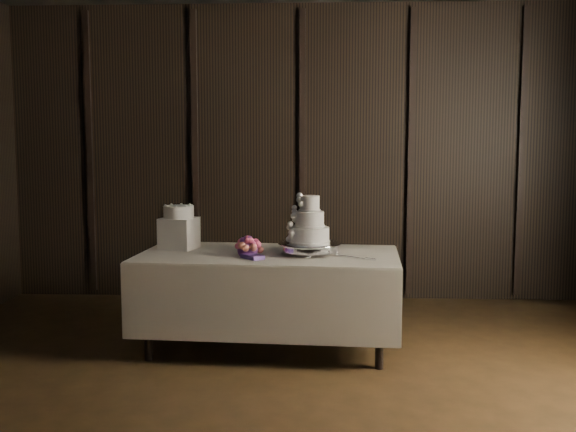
% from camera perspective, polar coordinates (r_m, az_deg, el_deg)
% --- Properties ---
extents(room, '(6.08, 7.08, 3.08)m').
position_cam_1_polar(room, '(3.42, -0.44, 4.36)').
color(room, black).
rests_on(room, ground).
extents(display_table, '(2.05, 1.17, 0.76)m').
position_cam_1_polar(display_table, '(5.28, -1.64, -6.84)').
color(display_table, silver).
rests_on(display_table, ground).
extents(cake_stand, '(0.62, 0.62, 0.09)m').
position_cam_1_polar(cake_stand, '(5.15, 1.83, -2.77)').
color(cake_stand, silver).
rests_on(cake_stand, display_table).
extents(wedding_cake, '(0.35, 0.30, 0.36)m').
position_cam_1_polar(wedding_cake, '(5.11, 1.53, -0.72)').
color(wedding_cake, white).
rests_on(wedding_cake, cake_stand).
extents(bouquet, '(0.48, 0.47, 0.18)m').
position_cam_1_polar(bouquet, '(5.08, -3.44, -2.70)').
color(bouquet, '#C64364').
rests_on(bouquet, display_table).
extents(box_pedestal, '(0.31, 0.31, 0.25)m').
position_cam_1_polar(box_pedestal, '(5.48, -9.21, -1.45)').
color(box_pedestal, white).
rests_on(box_pedestal, display_table).
extents(small_cake, '(0.28, 0.28, 0.10)m').
position_cam_1_polar(small_cake, '(5.46, -9.24, 0.35)').
color(small_cake, white).
rests_on(small_cake, box_pedestal).
extents(cake_knife, '(0.30, 0.25, 0.01)m').
position_cam_1_polar(cake_knife, '(5.03, 5.24, -3.46)').
color(cake_knife, silver).
rests_on(cake_knife, display_table).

